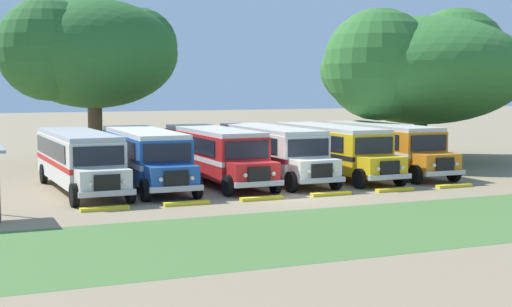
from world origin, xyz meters
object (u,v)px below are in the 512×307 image
object	(u,v)px
parked_bus_slot_0	(79,158)
parked_bus_slot_1	(145,155)
parked_bus_slot_4	(331,148)
parked_bus_slot_5	(384,146)
parked_bus_slot_2	(215,152)
broad_shade_tree	(89,52)
secondary_tree	(419,68)
parked_bus_slot_3	(272,150)

from	to	relation	value
parked_bus_slot_0	parked_bus_slot_1	xyz separation A→B (m)	(3.31, 0.20, 0.00)
parked_bus_slot_4	parked_bus_slot_5	xyz separation A→B (m)	(3.63, 0.28, 0.00)
parked_bus_slot_0	parked_bus_slot_2	xyz separation A→B (m)	(7.05, 0.23, 0.00)
parked_bus_slot_1	parked_bus_slot_2	size ratio (longest dim) A/B	1.00
parked_bus_slot_4	broad_shade_tree	size ratio (longest dim) A/B	0.91
parked_bus_slot_0	broad_shade_tree	xyz separation A→B (m)	(2.73, 12.01, 5.64)
secondary_tree	parked_bus_slot_0	bearing A→B (deg)	-166.26
parked_bus_slot_2	parked_bus_slot_5	bearing A→B (deg)	90.04
parked_bus_slot_0	parked_bus_slot_3	world-z (taller)	same
parked_bus_slot_1	parked_bus_slot_4	size ratio (longest dim) A/B	1.00
secondary_tree	broad_shade_tree	bearing A→B (deg)	163.44
parked_bus_slot_3	secondary_tree	size ratio (longest dim) A/B	0.70
parked_bus_slot_1	broad_shade_tree	world-z (taller)	broad_shade_tree
parked_bus_slot_2	parked_bus_slot_3	world-z (taller)	same
parked_bus_slot_0	parked_bus_slot_3	xyz separation A→B (m)	(10.35, 0.28, 0.00)
parked_bus_slot_5	parked_bus_slot_3	bearing A→B (deg)	-88.81
parked_bus_slot_3	parked_bus_slot_5	distance (m)	7.18
parked_bus_slot_1	parked_bus_slot_3	size ratio (longest dim) A/B	1.00
parked_bus_slot_4	secondary_tree	bearing A→B (deg)	119.21
parked_bus_slot_1	secondary_tree	distance (m)	21.61
parked_bus_slot_1	parked_bus_slot_3	world-z (taller)	same
parked_bus_slot_3	parked_bus_slot_5	xyz separation A→B (m)	(7.18, 0.09, 0.00)
broad_shade_tree	parked_bus_slot_4	bearing A→B (deg)	-46.88
parked_bus_slot_2	broad_shade_tree	xyz separation A→B (m)	(-4.32, 11.78, 5.64)
parked_bus_slot_2	parked_bus_slot_4	distance (m)	6.84
parked_bus_slot_0	broad_shade_tree	size ratio (longest dim) A/B	0.91
parked_bus_slot_4	parked_bus_slot_0	bearing A→B (deg)	-90.67
broad_shade_tree	secondary_tree	size ratio (longest dim) A/B	0.77
parked_bus_slot_2	parked_bus_slot_0	bearing A→B (deg)	-88.84
parked_bus_slot_1	secondary_tree	xyz separation A→B (m)	(20.35, 5.59, 4.66)
parked_bus_slot_0	parked_bus_slot_2	distance (m)	7.06
parked_bus_slot_0	parked_bus_slot_5	world-z (taller)	same
parked_bus_slot_4	broad_shade_tree	distance (m)	17.28
parked_bus_slot_3	parked_bus_slot_4	xyz separation A→B (m)	(3.55, -0.19, 0.00)
parked_bus_slot_2	parked_bus_slot_3	size ratio (longest dim) A/B	1.00
parked_bus_slot_4	parked_bus_slot_5	distance (m)	3.64
secondary_tree	parked_bus_slot_4	bearing A→B (deg)	-149.75
parked_bus_slot_2	secondary_tree	bearing A→B (deg)	107.79
parked_bus_slot_2	parked_bus_slot_3	xyz separation A→B (m)	(3.29, 0.05, 0.00)
parked_bus_slot_0	parked_bus_slot_4	xyz separation A→B (m)	(13.89, 0.09, 0.00)
broad_shade_tree	parked_bus_slot_3	bearing A→B (deg)	-57.00
broad_shade_tree	secondary_tree	world-z (taller)	broad_shade_tree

